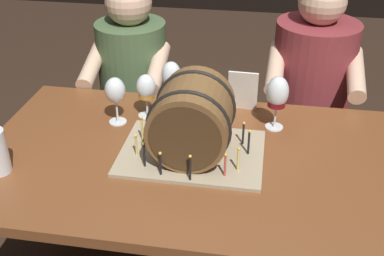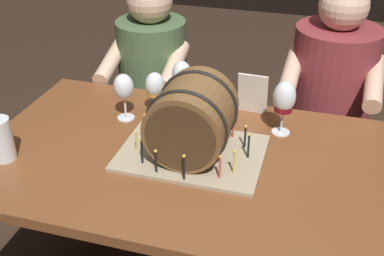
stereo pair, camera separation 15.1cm
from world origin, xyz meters
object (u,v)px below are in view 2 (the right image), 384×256
(dining_table, at_px, (194,184))
(wine_glass_white, at_px, (182,76))
(beer_pint, at_px, (1,140))
(person_seated_right, at_px, (325,121))
(person_seated_left, at_px, (154,105))
(wine_glass_empty, at_px, (124,88))
(wine_glass_amber, at_px, (155,87))
(barrel_cake, at_px, (192,122))
(wine_glass_red, at_px, (284,99))
(menu_card, at_px, (253,94))

(dining_table, distance_m, wine_glass_white, 0.42)
(beer_pint, height_order, person_seated_right, person_seated_right)
(person_seated_left, xyz_separation_m, person_seated_right, (0.81, 0.00, 0.04))
(wine_glass_empty, height_order, person_seated_left, person_seated_left)
(wine_glass_amber, bearing_deg, wine_glass_empty, -146.46)
(wine_glass_amber, distance_m, person_seated_left, 0.61)
(wine_glass_white, bearing_deg, barrel_cake, -67.30)
(beer_pint, bearing_deg, person_seated_right, 41.69)
(dining_table, xyz_separation_m, wine_glass_white, (-0.14, 0.32, 0.24))
(beer_pint, xyz_separation_m, person_seated_left, (0.18, 0.88, -0.30))
(wine_glass_empty, height_order, beer_pint, wine_glass_empty)
(dining_table, bearing_deg, wine_glass_red, 42.44)
(wine_glass_empty, distance_m, wine_glass_red, 0.57)
(wine_glass_amber, distance_m, beer_pint, 0.56)
(beer_pint, distance_m, person_seated_right, 1.35)
(wine_glass_white, distance_m, wine_glass_amber, 0.12)
(wine_glass_amber, relative_size, menu_card, 1.05)
(beer_pint, bearing_deg, wine_glass_red, 26.06)
(wine_glass_white, bearing_deg, beer_pint, -131.38)
(wine_glass_empty, bearing_deg, menu_card, 21.21)
(dining_table, bearing_deg, wine_glass_empty, 151.05)
(wine_glass_red, relative_size, person_seated_right, 0.17)
(wine_glass_white, bearing_deg, person_seated_right, 34.73)
(wine_glass_empty, bearing_deg, barrel_cake, -28.22)
(person_seated_left, bearing_deg, wine_glass_red, -35.81)
(wine_glass_white, bearing_deg, dining_table, -66.35)
(wine_glass_white, height_order, wine_glass_amber, wine_glass_white)
(dining_table, height_order, person_seated_right, person_seated_right)
(wine_glass_red, bearing_deg, wine_glass_empty, -174.29)
(wine_glass_red, bearing_deg, menu_card, 137.51)
(wine_glass_white, xyz_separation_m, menu_card, (0.27, 0.02, -0.04))
(barrel_cake, bearing_deg, beer_pint, -161.64)
(wine_glass_empty, distance_m, wine_glass_amber, 0.12)
(barrel_cake, height_order, wine_glass_white, barrel_cake)
(dining_table, bearing_deg, person_seated_left, 120.05)
(wine_glass_white, bearing_deg, person_seated_left, 124.92)
(barrel_cake, distance_m, menu_card, 0.36)
(dining_table, height_order, wine_glass_red, wine_glass_red)
(wine_glass_empty, height_order, wine_glass_amber, wine_glass_empty)
(menu_card, bearing_deg, wine_glass_white, -173.54)
(wine_glass_amber, distance_m, wine_glass_red, 0.47)
(person_seated_left, relative_size, person_seated_right, 0.97)
(dining_table, xyz_separation_m, menu_card, (0.13, 0.34, 0.19))
(person_seated_right, bearing_deg, wine_glass_red, -108.24)
(dining_table, bearing_deg, menu_card, 69.82)
(dining_table, xyz_separation_m, wine_glass_amber, (-0.22, 0.24, 0.22))
(wine_glass_amber, bearing_deg, barrel_cake, -47.50)
(wine_glass_red, bearing_deg, wine_glass_white, 166.47)
(barrel_cake, bearing_deg, wine_glass_empty, 151.78)
(dining_table, distance_m, wine_glass_empty, 0.43)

